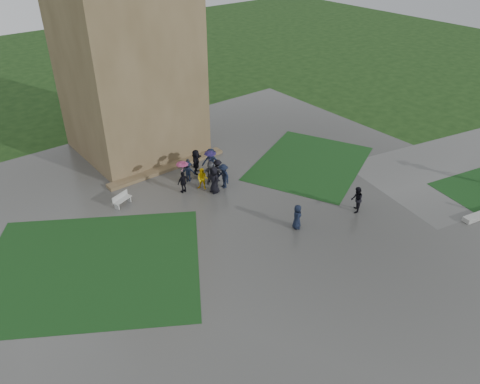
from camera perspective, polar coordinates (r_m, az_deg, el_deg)
ground at (r=26.12m, az=3.27°, el=-6.04°), size 120.00×120.00×0.00m
plaza at (r=27.33m, az=0.51°, el=-4.02°), size 34.00×34.00×0.02m
lawn_inset_left at (r=25.58m, az=-17.65°, el=-8.64°), size 14.10×13.46×0.01m
lawn_inset_right at (r=34.19m, az=8.51°, el=3.50°), size 11.12×10.15×0.01m
tower at (r=34.07m, az=-14.05°, el=18.98°), size 8.00×8.00×18.00m
tower_plinth at (r=33.38m, az=-8.78°, el=2.95°), size 9.00×0.80×0.22m
bench at (r=29.80m, az=-14.22°, el=-0.88°), size 1.36×0.84×0.75m
visitor_cluster at (r=31.14m, az=-4.33°, el=2.74°), size 3.87×4.10×2.42m
pedestrian_mid at (r=26.85m, az=6.98°, el=-3.01°), size 0.86×0.89×1.52m
pedestrian_near at (r=28.89m, az=14.03°, el=-0.92°), size 0.91×0.88×1.66m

